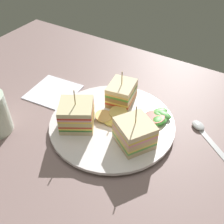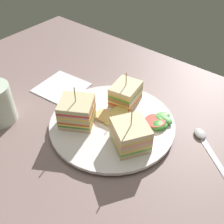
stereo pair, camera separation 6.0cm
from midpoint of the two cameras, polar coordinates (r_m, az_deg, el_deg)
ground_plane at (r=63.87cm, az=2.70°, el=-3.71°), size 114.57×71.59×1.80cm
plate at (r=62.64cm, az=2.75°, el=-2.57°), size 28.22×28.22×1.42cm
sandwich_wedge_0 at (r=55.86cm, az=6.91°, el=-4.86°), size 9.55×9.39×9.82cm
sandwich_wedge_1 at (r=66.11cm, az=5.41°, el=3.58°), size 6.88×8.03×8.66cm
sandwich_wedge_2 at (r=60.49cm, az=-4.43°, el=-0.10°), size 9.54×9.39×9.55cm
chip_pile at (r=62.60cm, az=2.52°, el=-0.98°), size 7.44×7.88×1.60cm
salad_garnish at (r=63.03cm, az=12.55°, el=-1.93°), size 5.80×7.56×1.39cm
spoon at (r=63.76cm, az=21.17°, el=-5.73°), size 12.75×10.57×1.00cm
napkin at (r=75.20cm, az=-8.15°, el=5.01°), size 12.90×12.89×0.50cm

